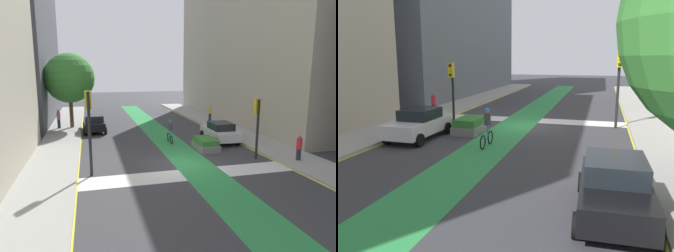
# 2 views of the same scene
# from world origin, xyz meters

# --- Properties ---
(ground_plane) EXTENTS (120.00, 120.00, 0.00)m
(ground_plane) POSITION_xyz_m (0.00, 0.00, 0.00)
(ground_plane) COLOR #38383D
(bike_lane_paint) EXTENTS (2.40, 60.00, 0.01)m
(bike_lane_paint) POSITION_xyz_m (0.79, 0.00, 0.00)
(bike_lane_paint) COLOR #2D8C47
(bike_lane_paint) RESTS_ON ground_plane
(crosswalk_band) EXTENTS (12.00, 1.80, 0.01)m
(crosswalk_band) POSITION_xyz_m (0.00, -2.00, 0.00)
(crosswalk_band) COLOR silver
(crosswalk_band) RESTS_ON ground_plane
(sidewalk_left) EXTENTS (3.00, 60.00, 0.15)m
(sidewalk_left) POSITION_xyz_m (-7.50, 0.00, 0.07)
(sidewalk_left) COLOR #9E9E99
(sidewalk_left) RESTS_ON ground_plane
(curb_stripe_left) EXTENTS (0.16, 60.00, 0.01)m
(curb_stripe_left) POSITION_xyz_m (-6.00, 0.00, 0.01)
(curb_stripe_left) COLOR yellow
(curb_stripe_left) RESTS_ON ground_plane
(sidewalk_right) EXTENTS (3.00, 60.00, 0.15)m
(sidewalk_right) POSITION_xyz_m (7.50, 0.00, 0.07)
(sidewalk_right) COLOR #9E9E99
(sidewalk_right) RESTS_ON ground_plane
(curb_stripe_right) EXTENTS (0.16, 60.00, 0.01)m
(curb_stripe_right) POSITION_xyz_m (6.00, 0.00, 0.01)
(curb_stripe_right) COLOR yellow
(curb_stripe_right) RESTS_ON ground_plane
(traffic_signal_near_right) EXTENTS (0.35, 0.52, 3.86)m
(traffic_signal_near_right) POSITION_xyz_m (5.11, -0.15, 2.72)
(traffic_signal_near_right) COLOR black
(traffic_signal_near_right) RESTS_ON ground_plane
(traffic_signal_near_left) EXTENTS (0.35, 0.52, 4.59)m
(traffic_signal_near_left) POSITION_xyz_m (-5.24, -0.70, 3.20)
(traffic_signal_near_left) COLOR black
(traffic_signal_near_left) RESTS_ON ground_plane
(car_black_left_far) EXTENTS (2.09, 4.24, 1.57)m
(car_black_left_far) POSITION_xyz_m (-4.82, 11.29, 0.80)
(car_black_left_far) COLOR black
(car_black_left_far) RESTS_ON ground_plane
(car_white_right_far) EXTENTS (2.09, 4.24, 1.57)m
(car_white_right_far) POSITION_xyz_m (4.82, 4.73, 0.80)
(car_white_right_far) COLOR silver
(car_white_right_far) RESTS_ON ground_plane
(cyclist_in_lane) EXTENTS (0.32, 1.73, 1.86)m
(cyclist_in_lane) POSITION_xyz_m (0.85, 5.31, 0.97)
(cyclist_in_lane) COLOR black
(cyclist_in_lane) RESTS_ON ground_plane
(pedestrian_sidewalk_right_a) EXTENTS (0.34, 0.34, 1.56)m
(pedestrian_sidewalk_right_a) POSITION_xyz_m (7.25, -1.61, 0.94)
(pedestrian_sidewalk_right_a) COLOR #262638
(pedestrian_sidewalk_right_a) RESTS_ON sidewalk_right
(pedestrian_sidewalk_left_a) EXTENTS (0.34, 0.34, 1.76)m
(pedestrian_sidewalk_left_a) POSITION_xyz_m (-8.07, 13.06, 1.05)
(pedestrian_sidewalk_left_a) COLOR #262638
(pedestrian_sidewalk_left_a) RESTS_ON sidewalk_left
(pedestrian_sidewalk_right_b) EXTENTS (0.34, 0.34, 1.80)m
(pedestrian_sidewalk_right_b) POSITION_xyz_m (7.47, 13.16, 1.07)
(pedestrian_sidewalk_right_b) COLOR #262638
(pedestrian_sidewalk_right_b) RESTS_ON sidewalk_right
(street_tree_near) EXTENTS (4.68, 4.68, 7.07)m
(street_tree_near) POSITION_xyz_m (-6.88, 13.26, 4.87)
(street_tree_near) COLOR brown
(street_tree_near) RESTS_ON sidewalk_left
(median_planter) EXTENTS (1.40, 2.35, 0.85)m
(median_planter) POSITION_xyz_m (2.79, 2.67, 0.40)
(median_planter) COLOR slate
(median_planter) RESTS_ON ground_plane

